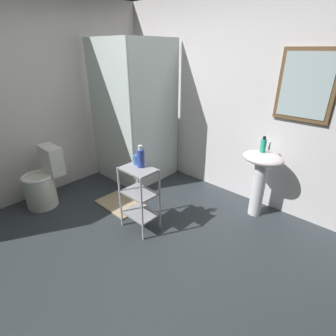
{
  "coord_description": "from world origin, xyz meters",
  "views": [
    {
      "loc": [
        1.65,
        -1.16,
        1.87
      ],
      "look_at": [
        0.16,
        0.45,
        0.84
      ],
      "focal_mm": 27.45,
      "sensor_mm": 36.0,
      "label": 1
    }
  ],
  "objects_px": {
    "rinse_cup": "(137,160)",
    "bath_mat": "(120,204)",
    "toilet": "(43,182)",
    "pedestal_sink": "(261,171)",
    "shower_stall": "(136,149)",
    "shampoo_bottle_blue": "(141,158)",
    "storage_cart": "(139,194)",
    "hand_soap_bottle": "(263,145)"
  },
  "relations": [
    {
      "from": "rinse_cup",
      "to": "bath_mat",
      "type": "height_order",
      "value": "rinse_cup"
    },
    {
      "from": "toilet",
      "to": "pedestal_sink",
      "type": "bearing_deg",
      "value": 37.94
    },
    {
      "from": "shower_stall",
      "to": "bath_mat",
      "type": "distance_m",
      "value": 0.94
    },
    {
      "from": "pedestal_sink",
      "to": "shampoo_bottle_blue",
      "type": "height_order",
      "value": "shampoo_bottle_blue"
    },
    {
      "from": "shampoo_bottle_blue",
      "to": "bath_mat",
      "type": "xyz_separation_m",
      "value": [
        -0.54,
        0.08,
        -0.84
      ]
    },
    {
      "from": "toilet",
      "to": "storage_cart",
      "type": "bearing_deg",
      "value": 21.91
    },
    {
      "from": "shampoo_bottle_blue",
      "to": "toilet",
      "type": "bearing_deg",
      "value": -156.08
    },
    {
      "from": "pedestal_sink",
      "to": "storage_cart",
      "type": "bearing_deg",
      "value": -126.42
    },
    {
      "from": "hand_soap_bottle",
      "to": "shampoo_bottle_blue",
      "type": "height_order",
      "value": "hand_soap_bottle"
    },
    {
      "from": "toilet",
      "to": "shampoo_bottle_blue",
      "type": "height_order",
      "value": "shampoo_bottle_blue"
    },
    {
      "from": "toilet",
      "to": "hand_soap_bottle",
      "type": "relative_size",
      "value": 4.14
    },
    {
      "from": "pedestal_sink",
      "to": "rinse_cup",
      "type": "distance_m",
      "value": 1.43
    },
    {
      "from": "shower_stall",
      "to": "shampoo_bottle_blue",
      "type": "height_order",
      "value": "shower_stall"
    },
    {
      "from": "toilet",
      "to": "shampoo_bottle_blue",
      "type": "bearing_deg",
      "value": 23.92
    },
    {
      "from": "storage_cart",
      "to": "shampoo_bottle_blue",
      "type": "relative_size",
      "value": 3.12
    },
    {
      "from": "hand_soap_bottle",
      "to": "rinse_cup",
      "type": "xyz_separation_m",
      "value": [
        -0.91,
        -1.07,
        -0.1
      ]
    },
    {
      "from": "shower_stall",
      "to": "toilet",
      "type": "bearing_deg",
      "value": -101.67
    },
    {
      "from": "shower_stall",
      "to": "bath_mat",
      "type": "xyz_separation_m",
      "value": [
        0.45,
        -0.7,
        -0.45
      ]
    },
    {
      "from": "storage_cart",
      "to": "shampoo_bottle_blue",
      "type": "height_order",
      "value": "shampoo_bottle_blue"
    },
    {
      "from": "shower_stall",
      "to": "hand_soap_bottle",
      "type": "height_order",
      "value": "shower_stall"
    },
    {
      "from": "shower_stall",
      "to": "shampoo_bottle_blue",
      "type": "bearing_deg",
      "value": -37.98
    },
    {
      "from": "hand_soap_bottle",
      "to": "bath_mat",
      "type": "xyz_separation_m",
      "value": [
        -1.36,
        -1.01,
        -0.88
      ]
    },
    {
      "from": "pedestal_sink",
      "to": "toilet",
      "type": "xyz_separation_m",
      "value": [
        -2.11,
        -1.64,
        -0.26
      ]
    },
    {
      "from": "storage_cart",
      "to": "shampoo_bottle_blue",
      "type": "xyz_separation_m",
      "value": [
        -0.01,
        0.05,
        0.41
      ]
    },
    {
      "from": "shower_stall",
      "to": "shampoo_bottle_blue",
      "type": "xyz_separation_m",
      "value": [
        0.99,
        -0.77,
        0.38
      ]
    },
    {
      "from": "shower_stall",
      "to": "rinse_cup",
      "type": "bearing_deg",
      "value": -39.87
    },
    {
      "from": "storage_cart",
      "to": "rinse_cup",
      "type": "distance_m",
      "value": 0.37
    },
    {
      "from": "storage_cart",
      "to": "hand_soap_bottle",
      "type": "distance_m",
      "value": 1.47
    },
    {
      "from": "toilet",
      "to": "rinse_cup",
      "type": "distance_m",
      "value": 1.4
    },
    {
      "from": "shower_stall",
      "to": "storage_cart",
      "type": "xyz_separation_m",
      "value": [
        1.0,
        -0.82,
        -0.03
      ]
    },
    {
      "from": "shampoo_bottle_blue",
      "to": "bath_mat",
      "type": "distance_m",
      "value": 1.0
    },
    {
      "from": "pedestal_sink",
      "to": "storage_cart",
      "type": "xyz_separation_m",
      "value": [
        -0.83,
        -1.13,
        -0.14
      ]
    },
    {
      "from": "shampoo_bottle_blue",
      "to": "bath_mat",
      "type": "height_order",
      "value": "shampoo_bottle_blue"
    },
    {
      "from": "pedestal_sink",
      "to": "bath_mat",
      "type": "relative_size",
      "value": 1.35
    },
    {
      "from": "storage_cart",
      "to": "rinse_cup",
      "type": "bearing_deg",
      "value": 144.64
    },
    {
      "from": "toilet",
      "to": "bath_mat",
      "type": "xyz_separation_m",
      "value": [
        0.72,
        0.64,
        -0.31
      ]
    },
    {
      "from": "pedestal_sink",
      "to": "shampoo_bottle_blue",
      "type": "distance_m",
      "value": 1.4
    },
    {
      "from": "toilet",
      "to": "storage_cart",
      "type": "height_order",
      "value": "toilet"
    },
    {
      "from": "shower_stall",
      "to": "toilet",
      "type": "xyz_separation_m",
      "value": [
        -0.28,
        -1.34,
        -0.15
      ]
    },
    {
      "from": "pedestal_sink",
      "to": "toilet",
      "type": "distance_m",
      "value": 2.69
    },
    {
      "from": "storage_cart",
      "to": "shampoo_bottle_blue",
      "type": "distance_m",
      "value": 0.41
    },
    {
      "from": "toilet",
      "to": "shampoo_bottle_blue",
      "type": "xyz_separation_m",
      "value": [
        1.27,
        0.56,
        0.53
      ]
    }
  ]
}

